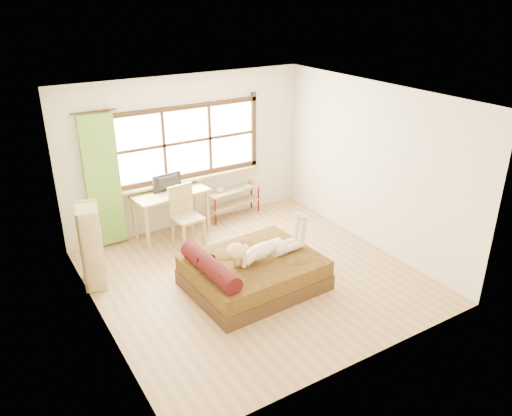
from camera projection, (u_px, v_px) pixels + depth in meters
floor at (254, 276)px, 7.55m from camera, size 4.50×4.50×0.00m
ceiling at (254, 97)px, 6.46m from camera, size 4.50×4.50×0.00m
wall_back at (188, 153)px, 8.76m from camera, size 4.50×0.00×4.50m
wall_front at (365, 262)px, 5.25m from camera, size 4.50×0.00×4.50m
wall_left at (93, 231)px, 5.93m from camera, size 0.00×4.50×4.50m
wall_right at (372, 166)px, 8.08m from camera, size 0.00×4.50×4.50m
window at (188, 144)px, 8.67m from camera, size 2.80×0.16×1.46m
curtain at (103, 182)px, 8.00m from camera, size 0.55×0.10×2.20m
bed at (251, 272)px, 7.18m from camera, size 1.89×1.55×0.69m
woman at (265, 241)px, 7.04m from camera, size 1.29×0.43×0.55m
kitten at (205, 262)px, 6.80m from camera, size 0.28×0.12×0.22m
desk at (171, 198)px, 8.55m from camera, size 1.34×0.72×0.80m
monitor at (169, 183)px, 8.49m from camera, size 0.54×0.13×0.31m
chair at (185, 211)px, 8.37m from camera, size 0.49×0.49×1.01m
pipe_shelf at (234, 196)px, 9.40m from camera, size 1.13×0.41×0.62m
cup at (220, 189)px, 9.17m from camera, size 0.15×0.15×0.11m
book at (243, 187)px, 9.42m from camera, size 0.18×0.23×0.02m
bookshelf at (91, 246)px, 7.13m from camera, size 0.41×0.58×1.22m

